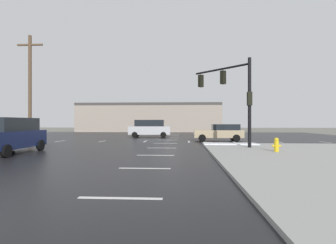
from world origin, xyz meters
The scene contains 11 objects.
ground_plane centered at (0.00, 0.00, 0.00)m, with size 120.00×120.00×0.00m, color slate.
road_asphalt centered at (0.00, 0.00, 0.01)m, with size 44.00×44.00×0.02m, color black.
snow_strip_curbside centered at (5.00, -4.00, 0.17)m, with size 4.00×1.60×0.06m, color white.
lane_markings centered at (1.20, -1.38, 0.02)m, with size 36.15×36.15×0.01m.
traffic_signal_mast centered at (4.92, -5.49, 4.08)m, with size 3.50×3.74×5.90m.
fire_hydrant centered at (6.71, -8.95, 0.54)m, with size 0.48×0.26×0.79m.
strip_building_background centered at (-4.85, 26.18, 2.63)m, with size 26.24×8.00×5.26m.
suv_navy centered at (-8.38, -9.71, 1.09)m, with size 2.22×4.86×2.03m.
suv_silver centered at (-2.45, 6.81, 1.09)m, with size 4.92×2.38×2.03m.
sedan_tan centered at (4.95, 0.98, 0.85)m, with size 4.56×2.08×1.58m.
utility_pole_mid centered at (-11.58, -2.25, 4.81)m, with size 2.20×0.28×9.19m.
Camera 1 is at (1.47, -24.13, 1.81)m, focal length 28.35 mm.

